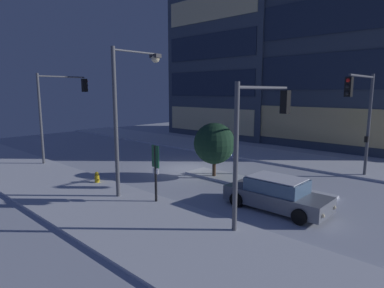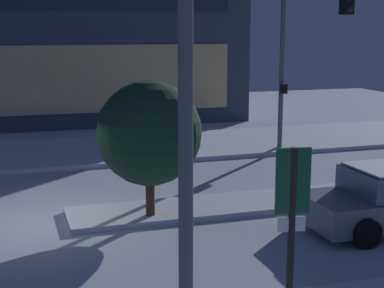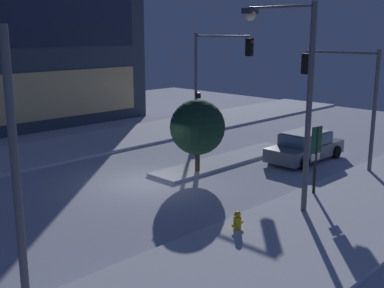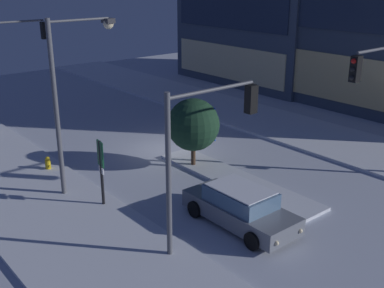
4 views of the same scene
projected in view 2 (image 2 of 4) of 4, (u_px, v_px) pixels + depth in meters
name	position (u px, v px, depth m)	size (l,w,h in m)	color
ground	(39.00, 225.00, 14.06)	(52.00, 52.00, 0.00)	silver
curb_strip_far	(26.00, 155.00, 21.47)	(52.00, 5.20, 0.14)	silver
median_strip	(240.00, 204.00, 15.48)	(9.00, 1.80, 0.14)	silver
traffic_light_corner_far_right	(305.00, 37.00, 20.15)	(0.32, 4.60, 6.32)	#565960
street_lamp_arched	(167.00, 12.00, 8.02)	(0.56, 2.94, 7.36)	#565960
parking_info_sign	(292.00, 212.00, 9.16)	(0.55, 0.14, 2.83)	black
decorated_tree_median	(149.00, 133.00, 13.96)	(2.51, 2.56, 3.42)	#473323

